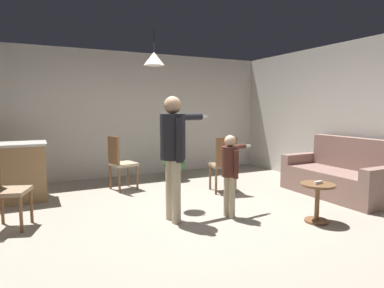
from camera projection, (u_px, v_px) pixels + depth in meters
name	position (u px, v px, depth m)	size (l,w,h in m)	color
ground	(199.00, 217.00, 4.52)	(7.68, 7.68, 0.00)	#9E9384
wall_back	(133.00, 115.00, 7.22)	(6.40, 0.10, 2.70)	beige
wall_right	(360.00, 117.00, 5.77)	(0.10, 6.40, 2.70)	beige
couch_floral	(338.00, 176.00, 5.60)	(0.87, 1.81, 1.00)	#8C6B60
kitchen_counter	(4.00, 173.00, 5.17)	(1.26, 0.66, 0.95)	#99754C
side_table_by_couch	(317.00, 198.00, 4.30)	(0.44, 0.44, 0.52)	brown
person_adult	(174.00, 145.00, 4.27)	(0.80, 0.52, 1.66)	tan
person_child	(230.00, 167.00, 4.46)	(0.58, 0.37, 1.14)	tan
dining_chair_by_counter	(120.00, 161.00, 5.94)	(0.51, 0.51, 1.00)	brown
dining_chair_near_wall	(3.00, 186.00, 4.04)	(0.53, 0.53, 1.00)	brown
dining_chair_centre_back	(224.00, 162.00, 5.78)	(0.50, 0.50, 1.00)	brown
potted_plant_corner	(174.00, 162.00, 6.79)	(0.44, 0.44, 0.68)	brown
spare_remote_on_table	(318.00, 182.00, 4.26)	(0.04, 0.13, 0.04)	white
ceiling_light_pendant	(154.00, 59.00, 4.95)	(0.32, 0.32, 0.55)	silver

